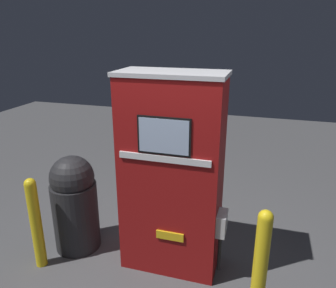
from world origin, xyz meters
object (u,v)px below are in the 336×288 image
Objects in this scene: gas_pump at (172,176)px; trash_bin at (75,202)px; safety_bollard_far at (36,221)px; safety_bollard at (261,264)px.

gas_pump is 1.84× the size of trash_bin.
gas_pump is 1.50m from safety_bollard_far.
trash_bin is at bearing -178.07° from gas_pump.
safety_bollard is 2.26m from safety_bollard_far.
safety_bollard is 2.10m from trash_bin.
safety_bollard_far is (-0.21, -0.41, -0.03)m from trash_bin.
safety_bollard_far is at bearing -116.52° from trash_bin.
safety_bollard reaches higher than safety_bollard_far.
trash_bin is 0.46m from safety_bollard_far.
trash_bin is at bearing 167.85° from safety_bollard.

